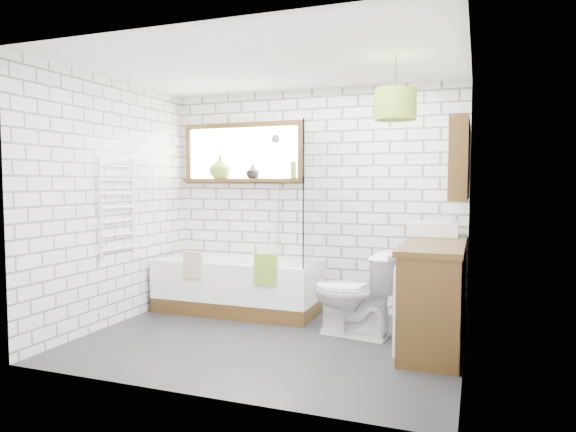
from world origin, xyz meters
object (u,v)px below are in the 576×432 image
(bathtub, at_px, (239,285))
(vanity, at_px, (435,292))
(basin, at_px, (434,229))
(toilet, at_px, (354,293))
(pendant, at_px, (396,105))

(bathtub, relative_size, vanity, 1.12)
(vanity, bearing_deg, bathtub, 169.06)
(bathtub, distance_m, basin, 2.23)
(toilet, xyz_separation_m, pendant, (0.42, -0.36, 1.69))
(basin, height_order, toilet, basin)
(bathtub, height_order, pendant, pendant)
(bathtub, relative_size, basin, 3.91)
(bathtub, relative_size, toilet, 2.23)
(vanity, bearing_deg, basin, 96.84)
(basin, height_order, pendant, pendant)
(bathtub, xyz_separation_m, pendant, (1.85, -0.84, 1.81))
(bathtub, height_order, basin, basin)
(vanity, xyz_separation_m, basin, (-0.06, 0.50, 0.53))
(vanity, distance_m, pendant, 1.72)
(bathtub, xyz_separation_m, vanity, (2.17, -0.42, 0.17))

